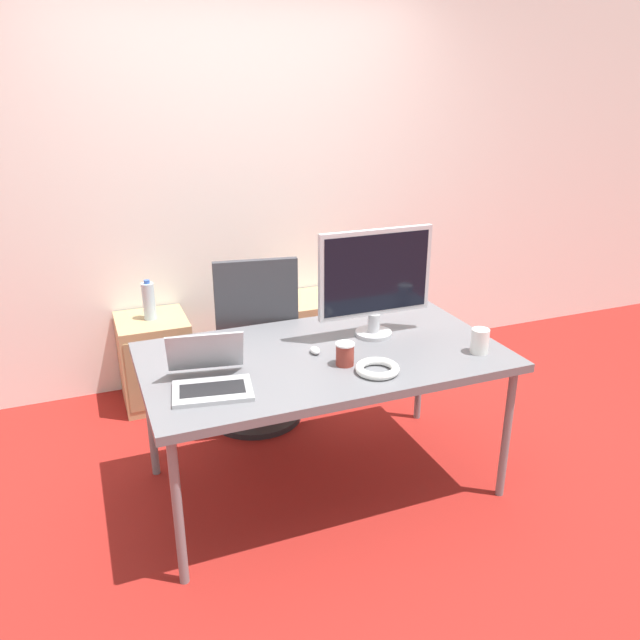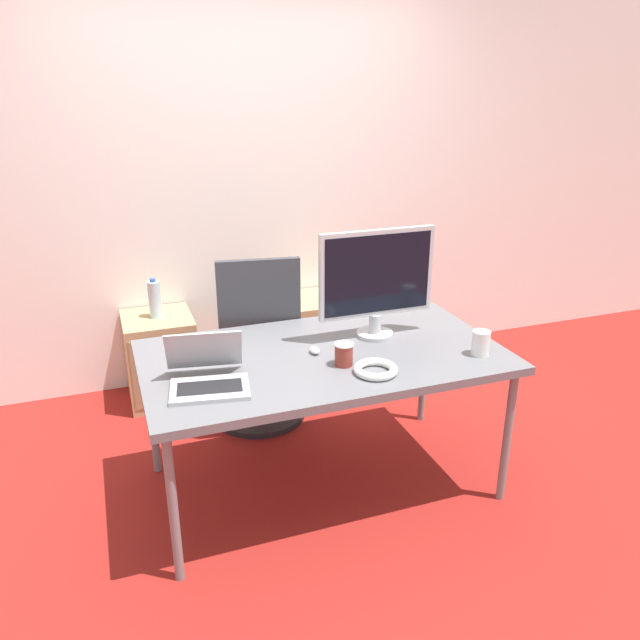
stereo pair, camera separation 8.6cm
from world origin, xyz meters
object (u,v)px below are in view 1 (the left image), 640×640
(water_bottle, at_px, (149,301))
(cable_coil, at_px, (377,369))
(office_chair, at_px, (255,362))
(monitor, at_px, (375,279))
(cabinet_right, at_px, (314,336))
(cabinet_left, at_px, (155,360))
(laptop_center, at_px, (210,377))
(coffee_cup_white, at_px, (480,341))
(coffee_cup_brown, at_px, (345,354))
(mouse, at_px, (315,350))

(water_bottle, relative_size, cable_coil, 1.28)
(office_chair, distance_m, monitor, 0.98)
(cabinet_right, bearing_deg, office_chair, -138.01)
(cabinet_left, bearing_deg, cabinet_right, 0.00)
(cabinet_right, xyz_separation_m, water_bottle, (-1.08, 0.00, 0.39))
(office_chair, relative_size, laptop_center, 2.82)
(coffee_cup_white, bearing_deg, cabinet_right, 99.71)
(cabinet_right, relative_size, coffee_cup_brown, 5.29)
(coffee_cup_brown, height_order, cable_coil, coffee_cup_brown)
(laptop_center, height_order, cable_coil, laptop_center)
(monitor, bearing_deg, coffee_cup_white, -45.66)
(coffee_cup_white, bearing_deg, monitor, 134.34)
(office_chair, relative_size, coffee_cup_white, 9.03)
(cabinet_right, xyz_separation_m, mouse, (-0.47, -1.21, 0.47))
(cabinet_right, distance_m, water_bottle, 1.15)
(monitor, height_order, mouse, monitor)
(mouse, xyz_separation_m, coffee_cup_brown, (0.08, -0.16, 0.04))
(coffee_cup_brown, relative_size, cable_coil, 0.54)
(laptop_center, bearing_deg, monitor, 16.11)
(coffee_cup_white, distance_m, cable_coil, 0.54)
(cabinet_right, relative_size, monitor, 0.95)
(water_bottle, relative_size, coffee_cup_brown, 2.36)
(laptop_center, distance_m, cable_coil, 0.72)
(monitor, distance_m, coffee_cup_brown, 0.45)
(cabinet_left, bearing_deg, monitor, -49.10)
(laptop_center, xyz_separation_m, coffee_cup_white, (1.25, -0.12, 0.01))
(mouse, height_order, coffee_cup_brown, coffee_cup_brown)
(cabinet_left, relative_size, water_bottle, 2.24)
(office_chair, height_order, cabinet_right, office_chair)
(cable_coil, bearing_deg, water_bottle, 117.77)
(water_bottle, xyz_separation_m, cable_coil, (0.79, -1.50, 0.08))
(cabinet_right, xyz_separation_m, coffee_cup_white, (0.25, -1.49, 0.51))
(office_chair, height_order, cabinet_left, office_chair)
(monitor, distance_m, mouse, 0.46)
(mouse, bearing_deg, cabinet_right, 68.99)
(cabinet_left, xyz_separation_m, laptop_center, (0.08, -1.37, 0.50))
(cabinet_left, bearing_deg, cable_coil, -62.19)
(office_chair, relative_size, monitor, 1.81)
(cabinet_right, xyz_separation_m, monitor, (-0.11, -1.11, 0.75))
(office_chair, relative_size, cabinet_left, 1.91)
(cabinet_right, relative_size, mouse, 8.36)
(water_bottle, xyz_separation_m, laptop_center, (0.08, -1.37, 0.10))
(monitor, bearing_deg, laptop_center, -163.89)
(monitor, bearing_deg, coffee_cup_brown, -136.13)
(cabinet_right, xyz_separation_m, coffee_cup_brown, (-0.39, -1.38, 0.50))
(cabinet_right, distance_m, monitor, 1.35)
(water_bottle, bearing_deg, cabinet_left, -90.00)
(water_bottle, bearing_deg, cabinet_right, -0.12)
(monitor, bearing_deg, cabinet_left, 130.90)
(cabinet_right, distance_m, cable_coil, 1.60)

